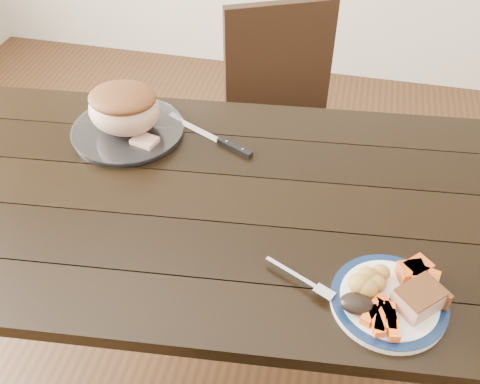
% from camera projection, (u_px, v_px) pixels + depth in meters
% --- Properties ---
extents(ground, '(4.00, 4.00, 0.00)m').
position_uv_depth(ground, '(220.00, 347.00, 1.92)').
color(ground, '#472B16').
rests_on(ground, ground).
extents(dining_table, '(1.68, 1.06, 0.75)m').
position_uv_depth(dining_table, '(213.00, 221.00, 1.47)').
color(dining_table, black).
rests_on(dining_table, ground).
extents(chair_far, '(0.56, 0.57, 0.93)m').
position_uv_depth(chair_far, '(284.00, 116.00, 2.07)').
color(chair_far, black).
rests_on(chair_far, ground).
extents(dinner_plate, '(0.25, 0.25, 0.02)m').
position_uv_depth(dinner_plate, '(388.00, 302.00, 1.16)').
color(dinner_plate, white).
rests_on(dinner_plate, dining_table).
extents(plate_rim, '(0.25, 0.25, 0.02)m').
position_uv_depth(plate_rim, '(389.00, 299.00, 1.15)').
color(plate_rim, '#0C1C3C').
rests_on(plate_rim, dinner_plate).
extents(serving_platter, '(0.33, 0.33, 0.02)m').
position_uv_depth(serving_platter, '(128.00, 131.00, 1.61)').
color(serving_platter, white).
rests_on(serving_platter, dining_table).
extents(pork_slice, '(0.12, 0.12, 0.04)m').
position_uv_depth(pork_slice, '(419.00, 299.00, 1.12)').
color(pork_slice, tan).
rests_on(pork_slice, dinner_plate).
extents(roasted_potatoes, '(0.09, 0.09, 0.05)m').
position_uv_depth(roasted_potatoes, '(368.00, 282.00, 1.15)').
color(roasted_potatoes, gold).
rests_on(roasted_potatoes, dinner_plate).
extents(carrot_batons, '(0.08, 0.11, 0.02)m').
position_uv_depth(carrot_batons, '(382.00, 317.00, 1.10)').
color(carrot_batons, '#F55C14').
rests_on(carrot_batons, dinner_plate).
extents(pumpkin_wedges, '(0.09, 0.09, 0.04)m').
position_uv_depth(pumpkin_wedges, '(418.00, 274.00, 1.17)').
color(pumpkin_wedges, '#EA5A1A').
rests_on(pumpkin_wedges, dinner_plate).
extents(dark_mushroom, '(0.07, 0.05, 0.03)m').
position_uv_depth(dark_mushroom, '(357.00, 304.00, 1.12)').
color(dark_mushroom, black).
rests_on(dark_mushroom, dinner_plate).
extents(fork, '(0.17, 0.09, 0.00)m').
position_uv_depth(fork, '(304.00, 281.00, 1.18)').
color(fork, silver).
rests_on(fork, dinner_plate).
extents(roast_joint, '(0.21, 0.18, 0.14)m').
position_uv_depth(roast_joint, '(124.00, 110.00, 1.56)').
color(roast_joint, tan).
rests_on(roast_joint, serving_platter).
extents(cut_slice, '(0.08, 0.07, 0.02)m').
position_uv_depth(cut_slice, '(145.00, 141.00, 1.54)').
color(cut_slice, tan).
rests_on(cut_slice, serving_platter).
extents(carving_knife, '(0.30, 0.16, 0.01)m').
position_uv_depth(carving_knife, '(224.00, 142.00, 1.57)').
color(carving_knife, silver).
rests_on(carving_knife, dining_table).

